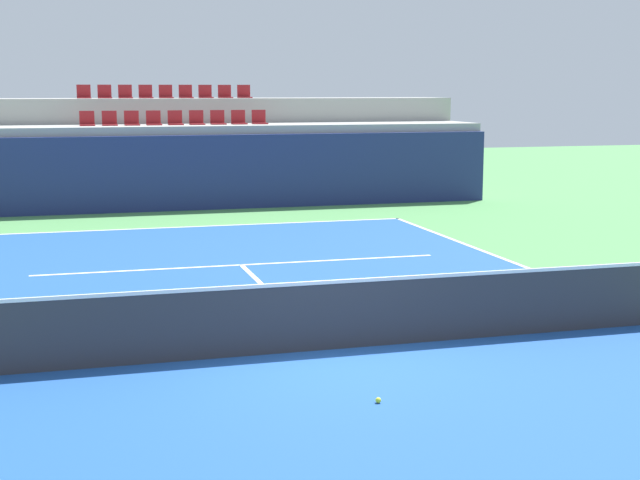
% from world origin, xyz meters
% --- Properties ---
extents(ground_plane, '(80.00, 80.00, 0.00)m').
position_xyz_m(ground_plane, '(0.00, 0.00, 0.00)').
color(ground_plane, '#4C8C4C').
extents(court_surface, '(11.00, 24.00, 0.01)m').
position_xyz_m(court_surface, '(0.00, 0.00, 0.01)').
color(court_surface, '#1E4C99').
rests_on(court_surface, ground_plane).
extents(baseline_far, '(11.00, 0.10, 0.00)m').
position_xyz_m(baseline_far, '(0.00, 11.95, 0.01)').
color(baseline_far, white).
rests_on(baseline_far, court_surface).
extents(service_line_far, '(8.26, 0.10, 0.00)m').
position_xyz_m(service_line_far, '(0.00, 6.40, 0.01)').
color(service_line_far, white).
rests_on(service_line_far, court_surface).
extents(centre_service_line, '(0.10, 6.40, 0.00)m').
position_xyz_m(centre_service_line, '(0.00, 3.20, 0.01)').
color(centre_service_line, white).
rests_on(centre_service_line, court_surface).
extents(back_wall, '(19.22, 0.30, 2.21)m').
position_xyz_m(back_wall, '(0.00, 15.44, 1.10)').
color(back_wall, navy).
rests_on(back_wall, ground_plane).
extents(stands_tier_lower, '(19.22, 2.40, 2.46)m').
position_xyz_m(stands_tier_lower, '(0.00, 16.79, 1.23)').
color(stands_tier_lower, '#9E9E99').
rests_on(stands_tier_lower, ground_plane).
extents(stands_tier_upper, '(19.22, 2.40, 3.25)m').
position_xyz_m(stands_tier_upper, '(0.00, 19.19, 1.62)').
color(stands_tier_upper, '#9E9E99').
rests_on(stands_tier_upper, ground_plane).
extents(seating_row_lower, '(5.70, 0.44, 0.44)m').
position_xyz_m(seating_row_lower, '(-0.00, 16.88, 2.58)').
color(seating_row_lower, maroon).
rests_on(seating_row_lower, stands_tier_lower).
extents(seating_row_upper, '(5.70, 0.44, 0.44)m').
position_xyz_m(seating_row_upper, '(-0.00, 19.28, 3.37)').
color(seating_row_upper, maroon).
rests_on(seating_row_upper, stands_tier_upper).
extents(tennis_net, '(11.08, 0.08, 1.07)m').
position_xyz_m(tennis_net, '(0.00, 0.00, 0.51)').
color(tennis_net, black).
rests_on(tennis_net, court_surface).
extents(tennis_ball_0, '(0.07, 0.07, 0.07)m').
position_xyz_m(tennis_ball_0, '(-0.08, -2.26, 0.04)').
color(tennis_ball_0, '#CCE033').
rests_on(tennis_ball_0, court_surface).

